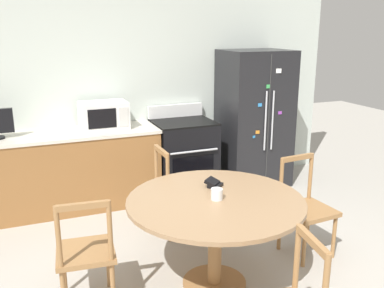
{
  "coord_description": "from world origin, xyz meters",
  "views": [
    {
      "loc": [
        -1.41,
        -2.53,
        2.05
      ],
      "look_at": [
        0.07,
        1.15,
        0.95
      ],
      "focal_mm": 40.0,
      "sensor_mm": 36.0,
      "label": 1
    }
  ],
  "objects_px": {
    "dining_chair_far": "(177,192)",
    "candle_glass": "(217,195)",
    "microwave": "(103,115)",
    "dining_chair_right": "(306,209)",
    "wallet": "(214,184)",
    "dining_chair_left": "(86,253)",
    "refrigerator": "(254,119)",
    "oven_range": "(184,156)"
  },
  "relations": [
    {
      "from": "dining_chair_far",
      "to": "candle_glass",
      "type": "relative_size",
      "value": 9.77
    },
    {
      "from": "microwave",
      "to": "dining_chair_right",
      "type": "height_order",
      "value": "microwave"
    },
    {
      "from": "microwave",
      "to": "wallet",
      "type": "bearing_deg",
      "value": -73.08
    },
    {
      "from": "wallet",
      "to": "dining_chair_left",
      "type": "bearing_deg",
      "value": -172.99
    },
    {
      "from": "refrigerator",
      "to": "dining_chair_right",
      "type": "bearing_deg",
      "value": -104.91
    },
    {
      "from": "wallet",
      "to": "oven_range",
      "type": "bearing_deg",
      "value": 77.18
    },
    {
      "from": "dining_chair_right",
      "to": "wallet",
      "type": "distance_m",
      "value": 0.96
    },
    {
      "from": "microwave",
      "to": "refrigerator",
      "type": "bearing_deg",
      "value": -3.11
    },
    {
      "from": "microwave",
      "to": "dining_chair_left",
      "type": "bearing_deg",
      "value": -105.23
    },
    {
      "from": "microwave",
      "to": "dining_chair_far",
      "type": "bearing_deg",
      "value": -64.93
    },
    {
      "from": "microwave",
      "to": "dining_chair_left",
      "type": "xyz_separation_m",
      "value": [
        -0.54,
        -1.97,
        -0.62
      ]
    },
    {
      "from": "microwave",
      "to": "dining_chair_right",
      "type": "distance_m",
      "value": 2.48
    },
    {
      "from": "oven_range",
      "to": "candle_glass",
      "type": "height_order",
      "value": "oven_range"
    },
    {
      "from": "dining_chair_far",
      "to": "dining_chair_right",
      "type": "xyz_separation_m",
      "value": [
        0.95,
        -0.84,
        0.0
      ]
    },
    {
      "from": "dining_chair_left",
      "to": "dining_chair_right",
      "type": "height_order",
      "value": "same"
    },
    {
      "from": "oven_range",
      "to": "wallet",
      "type": "distance_m",
      "value": 1.83
    },
    {
      "from": "oven_range",
      "to": "dining_chair_left",
      "type": "height_order",
      "value": "oven_range"
    },
    {
      "from": "dining_chair_right",
      "to": "candle_glass",
      "type": "relative_size",
      "value": 9.77
    },
    {
      "from": "oven_range",
      "to": "microwave",
      "type": "distance_m",
      "value": 1.13
    },
    {
      "from": "dining_chair_left",
      "to": "candle_glass",
      "type": "height_order",
      "value": "dining_chair_left"
    },
    {
      "from": "oven_range",
      "to": "dining_chair_left",
      "type": "xyz_separation_m",
      "value": [
        -1.49,
        -1.89,
        -0.03
      ]
    },
    {
      "from": "refrigerator",
      "to": "dining_chair_far",
      "type": "bearing_deg",
      "value": -145.73
    },
    {
      "from": "dining_chair_left",
      "to": "microwave",
      "type": "bearing_deg",
      "value": 80.56
    },
    {
      "from": "dining_chair_left",
      "to": "dining_chair_far",
      "type": "xyz_separation_m",
      "value": [
        1.04,
        0.89,
        0.0
      ]
    },
    {
      "from": "oven_range",
      "to": "dining_chair_far",
      "type": "bearing_deg",
      "value": -114.32
    },
    {
      "from": "dining_chair_left",
      "to": "dining_chair_far",
      "type": "height_order",
      "value": "same"
    },
    {
      "from": "dining_chair_right",
      "to": "candle_glass",
      "type": "distance_m",
      "value": 1.06
    },
    {
      "from": "microwave",
      "to": "wallet",
      "type": "xyz_separation_m",
      "value": [
        0.56,
        -1.83,
        -0.28
      ]
    },
    {
      "from": "microwave",
      "to": "dining_chair_far",
      "type": "height_order",
      "value": "microwave"
    },
    {
      "from": "oven_range",
      "to": "wallet",
      "type": "relative_size",
      "value": 6.2
    },
    {
      "from": "oven_range",
      "to": "candle_glass",
      "type": "distance_m",
      "value": 2.1
    },
    {
      "from": "refrigerator",
      "to": "oven_range",
      "type": "bearing_deg",
      "value": 178.35
    },
    {
      "from": "dining_chair_far",
      "to": "oven_range",
      "type": "bearing_deg",
      "value": 154.66
    },
    {
      "from": "refrigerator",
      "to": "dining_chair_far",
      "type": "height_order",
      "value": "refrigerator"
    },
    {
      "from": "wallet",
      "to": "microwave",
      "type": "bearing_deg",
      "value": 106.92
    },
    {
      "from": "microwave",
      "to": "oven_range",
      "type": "bearing_deg",
      "value": -4.6
    },
    {
      "from": "refrigerator",
      "to": "oven_range",
      "type": "xyz_separation_m",
      "value": [
        -0.98,
        0.03,
        -0.41
      ]
    },
    {
      "from": "candle_glass",
      "to": "dining_chair_left",
      "type": "bearing_deg",
      "value": 173.23
    },
    {
      "from": "oven_range",
      "to": "refrigerator",
      "type": "bearing_deg",
      "value": -1.65
    },
    {
      "from": "dining_chair_far",
      "to": "dining_chair_right",
      "type": "height_order",
      "value": "same"
    },
    {
      "from": "refrigerator",
      "to": "dining_chair_right",
      "type": "distance_m",
      "value": 1.93
    },
    {
      "from": "microwave",
      "to": "dining_chair_left",
      "type": "distance_m",
      "value": 2.13
    }
  ]
}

